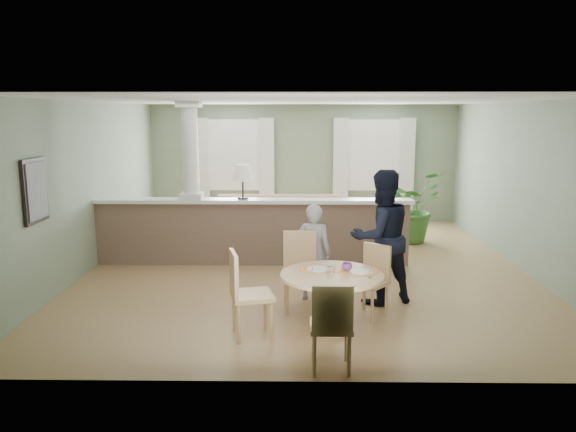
{
  "coord_description": "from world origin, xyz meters",
  "views": [
    {
      "loc": [
        -0.17,
        -8.97,
        2.53
      ],
      "look_at": [
        -0.29,
        -1.0,
        1.05
      ],
      "focal_mm": 35.0,
      "sensor_mm": 36.0,
      "label": 1
    }
  ],
  "objects_px": {
    "sofa": "(279,222)",
    "chair_far_boy": "(300,267)",
    "chair_near": "(332,323)",
    "child_person": "(313,252)",
    "man_person": "(381,237)",
    "chair_far_man": "(372,277)",
    "chair_side": "(245,290)",
    "dining_table": "(332,286)",
    "houseplant": "(411,206)"
  },
  "relations": [
    {
      "from": "chair_side",
      "to": "chair_far_man",
      "type": "bearing_deg",
      "value": -78.09
    },
    {
      "from": "chair_far_man",
      "to": "chair_near",
      "type": "bearing_deg",
      "value": -70.75
    },
    {
      "from": "sofa",
      "to": "houseplant",
      "type": "xyz_separation_m",
      "value": [
        2.58,
        0.48,
        0.23
      ]
    },
    {
      "from": "chair_near",
      "to": "child_person",
      "type": "distance_m",
      "value": 2.18
    },
    {
      "from": "chair_near",
      "to": "dining_table",
      "type": "bearing_deg",
      "value": -93.64
    },
    {
      "from": "sofa",
      "to": "chair_near",
      "type": "relative_size",
      "value": 3.49
    },
    {
      "from": "child_person",
      "to": "sofa",
      "type": "bearing_deg",
      "value": -65.82
    },
    {
      "from": "chair_near",
      "to": "man_person",
      "type": "height_order",
      "value": "man_person"
    },
    {
      "from": "chair_far_boy",
      "to": "chair_side",
      "type": "height_order",
      "value": "same"
    },
    {
      "from": "chair_far_boy",
      "to": "man_person",
      "type": "xyz_separation_m",
      "value": [
        1.07,
        0.23,
        0.35
      ]
    },
    {
      "from": "child_person",
      "to": "chair_side",
      "type": "bearing_deg",
      "value": 72.2
    },
    {
      "from": "chair_side",
      "to": "man_person",
      "type": "bearing_deg",
      "value": -68.21
    },
    {
      "from": "sofa",
      "to": "child_person",
      "type": "bearing_deg",
      "value": -79.35
    },
    {
      "from": "sofa",
      "to": "chair_near",
      "type": "height_order",
      "value": "sofa"
    },
    {
      "from": "sofa",
      "to": "chair_near",
      "type": "bearing_deg",
      "value": -82.35
    },
    {
      "from": "sofa",
      "to": "chair_far_man",
      "type": "height_order",
      "value": "sofa"
    },
    {
      "from": "child_person",
      "to": "man_person",
      "type": "bearing_deg",
      "value": -171.45
    },
    {
      "from": "chair_far_boy",
      "to": "dining_table",
      "type": "bearing_deg",
      "value": -70.37
    },
    {
      "from": "chair_side",
      "to": "man_person",
      "type": "xyz_separation_m",
      "value": [
        1.7,
        1.22,
        0.35
      ]
    },
    {
      "from": "chair_far_man",
      "to": "houseplant",
      "type": "bearing_deg",
      "value": 112.26
    },
    {
      "from": "sofa",
      "to": "man_person",
      "type": "bearing_deg",
      "value": -65.02
    },
    {
      "from": "chair_side",
      "to": "chair_far_boy",
      "type": "bearing_deg",
      "value": -46.19
    },
    {
      "from": "houseplant",
      "to": "chair_side",
      "type": "relative_size",
      "value": 1.39
    },
    {
      "from": "man_person",
      "to": "chair_far_man",
      "type": "bearing_deg",
      "value": 47.85
    },
    {
      "from": "chair_side",
      "to": "child_person",
      "type": "bearing_deg",
      "value": -45.68
    },
    {
      "from": "chair_far_boy",
      "to": "chair_side",
      "type": "bearing_deg",
      "value": -125.3
    },
    {
      "from": "chair_side",
      "to": "child_person",
      "type": "xyz_separation_m",
      "value": [
        0.81,
        1.31,
        0.11
      ]
    },
    {
      "from": "dining_table",
      "to": "child_person",
      "type": "xyz_separation_m",
      "value": [
        -0.18,
        1.17,
        0.1
      ]
    },
    {
      "from": "dining_table",
      "to": "chair_side",
      "type": "distance_m",
      "value": 1.0
    },
    {
      "from": "houseplant",
      "to": "chair_near",
      "type": "xyz_separation_m",
      "value": [
        -1.91,
        -5.73,
        -0.19
      ]
    },
    {
      "from": "dining_table",
      "to": "chair_far_man",
      "type": "distance_m",
      "value": 0.81
    },
    {
      "from": "sofa",
      "to": "chair_side",
      "type": "xyz_separation_m",
      "value": [
        -0.25,
        -4.39,
        0.08
      ]
    },
    {
      "from": "sofa",
      "to": "chair_far_boy",
      "type": "height_order",
      "value": "chair_far_boy"
    },
    {
      "from": "chair_side",
      "to": "man_person",
      "type": "distance_m",
      "value": 2.12
    },
    {
      "from": "dining_table",
      "to": "chair_near",
      "type": "xyz_separation_m",
      "value": [
        -0.07,
        -1.0,
        -0.06
      ]
    },
    {
      "from": "chair_near",
      "to": "chair_side",
      "type": "xyz_separation_m",
      "value": [
        -0.92,
        0.87,
        0.05
      ]
    },
    {
      "from": "chair_near",
      "to": "child_person",
      "type": "xyz_separation_m",
      "value": [
        -0.11,
        2.17,
        0.16
      ]
    },
    {
      "from": "sofa",
      "to": "child_person",
      "type": "xyz_separation_m",
      "value": [
        0.56,
        -3.08,
        0.2
      ]
    },
    {
      "from": "dining_table",
      "to": "chair_far_boy",
      "type": "height_order",
      "value": "chair_far_boy"
    },
    {
      "from": "chair_side",
      "to": "child_person",
      "type": "distance_m",
      "value": 1.54
    },
    {
      "from": "houseplant",
      "to": "child_person",
      "type": "relative_size",
      "value": 1.05
    },
    {
      "from": "chair_side",
      "to": "chair_near",
      "type": "bearing_deg",
      "value": -147.29
    },
    {
      "from": "houseplant",
      "to": "man_person",
      "type": "bearing_deg",
      "value": -107.24
    },
    {
      "from": "chair_near",
      "to": "man_person",
      "type": "xyz_separation_m",
      "value": [
        0.78,
        2.09,
        0.39
      ]
    },
    {
      "from": "man_person",
      "to": "chair_far_boy",
      "type": "bearing_deg",
      "value": -10.11
    },
    {
      "from": "houseplant",
      "to": "child_person",
      "type": "xyz_separation_m",
      "value": [
        -2.02,
        -3.56,
        -0.03
      ]
    },
    {
      "from": "houseplant",
      "to": "chair_near",
      "type": "bearing_deg",
      "value": -108.42
    },
    {
      "from": "chair_far_man",
      "to": "chair_side",
      "type": "xyz_separation_m",
      "value": [
        -1.52,
        -0.74,
        0.06
      ]
    },
    {
      "from": "houseplant",
      "to": "chair_side",
      "type": "xyz_separation_m",
      "value": [
        -2.83,
        -4.87,
        -0.15
      ]
    },
    {
      "from": "chair_near",
      "to": "man_person",
      "type": "relative_size",
      "value": 0.51
    }
  ]
}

